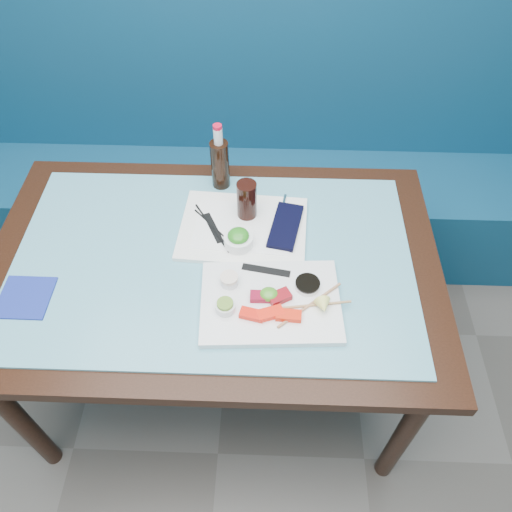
{
  "coord_description": "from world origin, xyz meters",
  "views": [
    {
      "loc": [
        0.17,
        0.49,
        1.94
      ],
      "look_at": [
        0.13,
        1.43,
        0.8
      ],
      "focal_mm": 35.0,
      "sensor_mm": 36.0,
      "label": 1
    }
  ],
  "objects_px": {
    "seaweed_bowl": "(239,240)",
    "cola_glass": "(247,200)",
    "serving_tray": "(243,228)",
    "cola_bottle_body": "(220,165)",
    "dining_table": "(214,277)",
    "sashimi_plate": "(270,302)",
    "booth_bench": "(234,173)",
    "blue_napkin": "(25,297)"
  },
  "relations": [
    {
      "from": "cola_glass",
      "to": "cola_bottle_body",
      "type": "xyz_separation_m",
      "value": [
        -0.1,
        0.16,
        0.01
      ]
    },
    {
      "from": "seaweed_bowl",
      "to": "blue_napkin",
      "type": "bearing_deg",
      "value": -160.67
    },
    {
      "from": "sashimi_plate",
      "to": "seaweed_bowl",
      "type": "bearing_deg",
      "value": 112.92
    },
    {
      "from": "dining_table",
      "to": "blue_napkin",
      "type": "bearing_deg",
      "value": -162.93
    },
    {
      "from": "cola_bottle_body",
      "to": "blue_napkin",
      "type": "distance_m",
      "value": 0.73
    },
    {
      "from": "serving_tray",
      "to": "blue_napkin",
      "type": "xyz_separation_m",
      "value": [
        -0.61,
        -0.29,
        -0.0
      ]
    },
    {
      "from": "dining_table",
      "to": "seaweed_bowl",
      "type": "xyz_separation_m",
      "value": [
        0.08,
        0.05,
        0.12
      ]
    },
    {
      "from": "dining_table",
      "to": "serving_tray",
      "type": "bearing_deg",
      "value": 54.92
    },
    {
      "from": "booth_bench",
      "to": "serving_tray",
      "type": "height_order",
      "value": "booth_bench"
    },
    {
      "from": "dining_table",
      "to": "blue_napkin",
      "type": "xyz_separation_m",
      "value": [
        -0.53,
        -0.16,
        0.09
      ]
    },
    {
      "from": "cola_glass",
      "to": "booth_bench",
      "type": "bearing_deg",
      "value": 98.46
    },
    {
      "from": "sashimi_plate",
      "to": "cola_bottle_body",
      "type": "xyz_separation_m",
      "value": [
        -0.18,
        0.5,
        0.08
      ]
    },
    {
      "from": "dining_table",
      "to": "serving_tray",
      "type": "distance_m",
      "value": 0.18
    },
    {
      "from": "dining_table",
      "to": "sashimi_plate",
      "type": "relative_size",
      "value": 3.56
    },
    {
      "from": "cola_bottle_body",
      "to": "booth_bench",
      "type": "bearing_deg",
      "value": 90.1
    },
    {
      "from": "serving_tray",
      "to": "cola_bottle_body",
      "type": "relative_size",
      "value": 2.27
    },
    {
      "from": "seaweed_bowl",
      "to": "blue_napkin",
      "type": "height_order",
      "value": "seaweed_bowl"
    },
    {
      "from": "seaweed_bowl",
      "to": "blue_napkin",
      "type": "relative_size",
      "value": 0.62
    },
    {
      "from": "serving_tray",
      "to": "seaweed_bowl",
      "type": "bearing_deg",
      "value": -94.05
    },
    {
      "from": "serving_tray",
      "to": "seaweed_bowl",
      "type": "distance_m",
      "value": 0.08
    },
    {
      "from": "booth_bench",
      "to": "cola_glass",
      "type": "xyz_separation_m",
      "value": [
        0.1,
        -0.66,
        0.46
      ]
    },
    {
      "from": "booth_bench",
      "to": "cola_bottle_body",
      "type": "height_order",
      "value": "booth_bench"
    },
    {
      "from": "booth_bench",
      "to": "serving_tray",
      "type": "distance_m",
      "value": 0.82
    },
    {
      "from": "sashimi_plate",
      "to": "booth_bench",
      "type": "bearing_deg",
      "value": 97.12
    },
    {
      "from": "booth_bench",
      "to": "sashimi_plate",
      "type": "xyz_separation_m",
      "value": [
        0.18,
        -1.0,
        0.39
      ]
    },
    {
      "from": "cola_bottle_body",
      "to": "blue_napkin",
      "type": "xyz_separation_m",
      "value": [
        -0.53,
        -0.5,
        -0.09
      ]
    },
    {
      "from": "cola_glass",
      "to": "dining_table",
      "type": "bearing_deg",
      "value": -118.52
    },
    {
      "from": "seaweed_bowl",
      "to": "cola_glass",
      "type": "bearing_deg",
      "value": 81.25
    },
    {
      "from": "dining_table",
      "to": "cola_glass",
      "type": "xyz_separation_m",
      "value": [
        0.1,
        0.18,
        0.17
      ]
    },
    {
      "from": "booth_bench",
      "to": "serving_tray",
      "type": "relative_size",
      "value": 7.49
    },
    {
      "from": "sashimi_plate",
      "to": "blue_napkin",
      "type": "distance_m",
      "value": 0.71
    },
    {
      "from": "cola_glass",
      "to": "blue_napkin",
      "type": "distance_m",
      "value": 0.72
    },
    {
      "from": "sashimi_plate",
      "to": "blue_napkin",
      "type": "height_order",
      "value": "sashimi_plate"
    },
    {
      "from": "cola_glass",
      "to": "blue_napkin",
      "type": "xyz_separation_m",
      "value": [
        -0.62,
        -0.34,
        -0.08
      ]
    },
    {
      "from": "sashimi_plate",
      "to": "cola_glass",
      "type": "relative_size",
      "value": 2.98
    },
    {
      "from": "dining_table",
      "to": "cola_glass",
      "type": "relative_size",
      "value": 10.61
    },
    {
      "from": "dining_table",
      "to": "sashimi_plate",
      "type": "bearing_deg",
      "value": -41.38
    },
    {
      "from": "seaweed_bowl",
      "to": "cola_bottle_body",
      "type": "bearing_deg",
      "value": 104.97
    },
    {
      "from": "serving_tray",
      "to": "cola_glass",
      "type": "height_order",
      "value": "cola_glass"
    },
    {
      "from": "serving_tray",
      "to": "cola_bottle_body",
      "type": "height_order",
      "value": "cola_bottle_body"
    },
    {
      "from": "booth_bench",
      "to": "sashimi_plate",
      "type": "distance_m",
      "value": 1.09
    },
    {
      "from": "sashimi_plate",
      "to": "cola_bottle_body",
      "type": "height_order",
      "value": "cola_bottle_body"
    }
  ]
}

